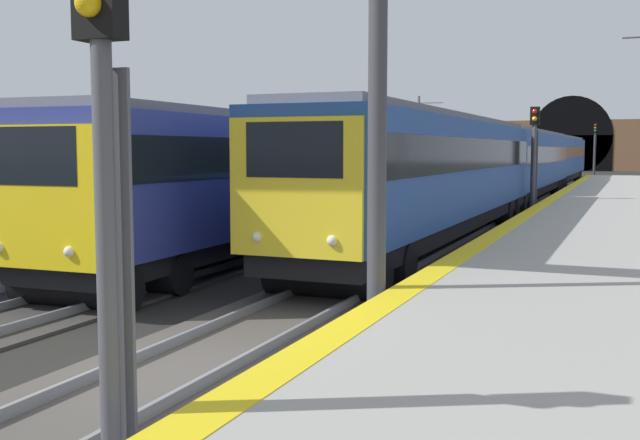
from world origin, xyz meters
name	(u,v)px	position (x,y,z in m)	size (l,w,h in m)	color
ground_plane	(174,376)	(0.00, 0.00, 0.00)	(320.00, 320.00, 0.00)	black
platform_right	(508,379)	(0.00, -4.37, 0.47)	(112.00, 4.17, 0.95)	#9E9B93
platform_right_edge_strip	(353,323)	(0.00, -2.53, 0.95)	(112.00, 0.50, 0.01)	yellow
track_main_line	(174,373)	(0.00, 0.00, 0.04)	(160.00, 2.96, 0.21)	#4C4742
train_main_approaching	(525,161)	(35.83, 0.00, 2.32)	(63.89, 2.90, 4.05)	#264C99
train_adjacent_platform	(440,163)	(33.45, 4.38, 2.26)	(63.52, 3.33, 4.85)	navy
railway_signal_near	(106,189)	(-3.64, -1.82, 2.72)	(0.39, 0.38, 4.59)	#4C4C54
railway_signal_mid	(534,154)	(24.08, -1.82, 2.81)	(0.39, 0.38, 4.76)	#4C4C54
railway_signal_far	(595,145)	(79.85, -1.82, 3.49)	(0.39, 0.38, 5.82)	#38383D
overhead_signal_gantry	(133,4)	(2.29, 2.19, 5.43)	(0.70, 8.82, 7.17)	#3F3F47
tunnel_portal	(572,145)	(102.68, 2.19, 3.54)	(2.36, 19.29, 10.80)	brown
catenary_mast_far	(419,139)	(54.53, 11.20, 3.85)	(0.22, 2.20, 7.48)	#595B60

